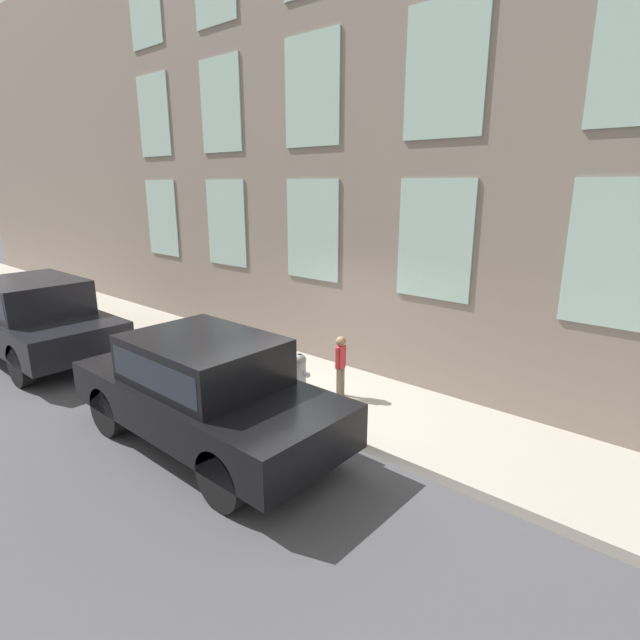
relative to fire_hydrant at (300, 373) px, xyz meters
name	(u,v)px	position (x,y,z in m)	size (l,w,h in m)	color
ground_plane	(282,417)	(-0.69, -0.24, -0.50)	(80.00, 80.00, 0.00)	#47474C
sidewalk	(327,392)	(0.45, -0.24, -0.43)	(2.28, 60.00, 0.14)	#A8A093
building_facade	(376,113)	(1.73, -0.24, 4.37)	(0.33, 40.00, 9.73)	gray
fire_hydrant	(300,373)	(0.00, 0.00, 0.00)	(0.28, 0.41, 0.71)	gray
person	(341,361)	(0.34, -0.63, 0.29)	(0.26, 0.17, 1.08)	#726651
parked_car_black_near	(205,386)	(-2.01, -0.04, 0.41)	(1.81, 4.40, 1.64)	black
parked_car_charcoal_far	(35,314)	(-2.12, 5.84, 0.47)	(1.94, 4.75, 1.73)	black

